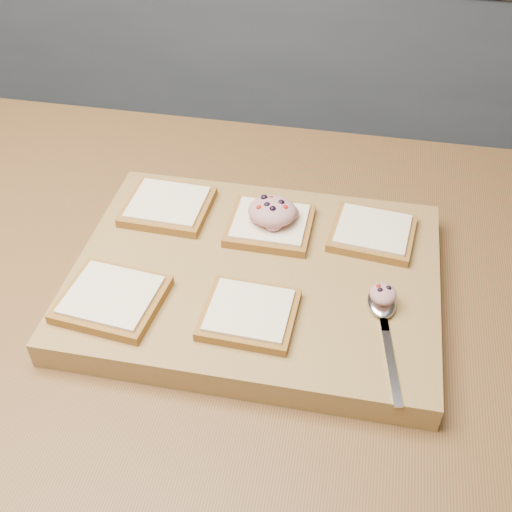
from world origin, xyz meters
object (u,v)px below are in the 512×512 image
Objects in this scene: cutting_board at (256,279)px; spoon at (383,310)px; bread_far_center at (270,225)px; tuna_salad_dollop at (272,211)px.

spoon is (0.17, -0.05, 0.02)m from cutting_board.
bread_far_center is 1.73× the size of tuna_salad_dollop.
tuna_salad_dollop is at bearing 140.21° from spoon.
tuna_salad_dollop reaches higher than cutting_board.
spoon is at bearing -39.16° from bread_far_center.
cutting_board is 0.10m from tuna_salad_dollop.
tuna_salad_dollop is (0.01, 0.08, 0.05)m from cutting_board.
spoon is (0.16, -0.13, -0.00)m from bread_far_center.
cutting_board is 0.09m from bread_far_center.
tuna_salad_dollop reaches higher than spoon.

